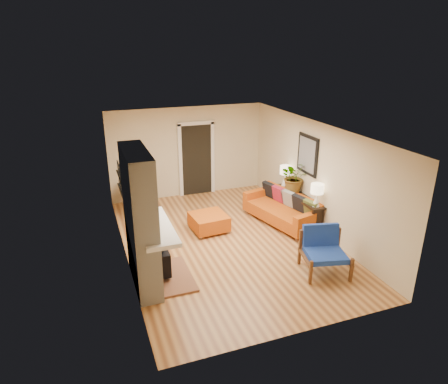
{
  "coord_description": "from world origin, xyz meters",
  "views": [
    {
      "loc": [
        -2.87,
        -7.62,
        4.32
      ],
      "look_at": [
        0.0,
        0.2,
        1.15
      ],
      "focal_mm": 32.0,
      "sensor_mm": 36.0,
      "label": 1
    }
  ],
  "objects": [
    {
      "name": "houseplant",
      "position": [
        2.06,
        0.68,
        1.13
      ],
      "size": [
        0.74,
        0.64,
        0.8
      ],
      "primitive_type": "imported",
      "rotation": [
        0.0,
        0.0,
        0.03
      ],
      "color": "#1E5919",
      "rests_on": "console_table"
    },
    {
      "name": "sofa",
      "position": [
        1.73,
        0.52,
        0.36
      ],
      "size": [
        1.36,
        2.23,
        0.82
      ],
      "color": "silver",
      "rests_on": "ground"
    },
    {
      "name": "dining_table",
      "position": [
        -1.58,
        2.6,
        0.57
      ],
      "size": [
        0.8,
        1.63,
        0.86
      ],
      "color": "brown",
      "rests_on": "ground"
    },
    {
      "name": "console_table",
      "position": [
        2.07,
        0.39,
        0.58
      ],
      "size": [
        0.34,
        1.85,
        0.72
      ],
      "color": "black",
      "rests_on": "ground"
    },
    {
      "name": "blue_chair",
      "position": [
        1.39,
        -1.75,
        0.48
      ],
      "size": [
        1.03,
        1.01,
        0.89
      ],
      "color": "brown",
      "rests_on": "ground"
    },
    {
      "name": "lamp_far",
      "position": [
        2.07,
        1.16,
        1.06
      ],
      "size": [
        0.3,
        0.3,
        0.54
      ],
      "color": "white",
      "rests_on": "console_table"
    },
    {
      "name": "fireplace",
      "position": [
        -2.0,
        -1.0,
        1.24
      ],
      "size": [
        1.09,
        1.68,
        2.6
      ],
      "color": "white",
      "rests_on": "ground"
    },
    {
      "name": "ottoman",
      "position": [
        -0.21,
        0.7,
        0.24
      ],
      "size": [
        0.88,
        0.88,
        0.41
      ],
      "color": "silver",
      "rests_on": "ground"
    },
    {
      "name": "lamp_near",
      "position": [
        2.07,
        -0.35,
        1.06
      ],
      "size": [
        0.3,
        0.3,
        0.54
      ],
      "color": "white",
      "rests_on": "console_table"
    },
    {
      "name": "room_shell",
      "position": [
        0.6,
        2.63,
        1.24
      ],
      "size": [
        6.5,
        6.5,
        6.5
      ],
      "color": "tan",
      "rests_on": "ground"
    }
  ]
}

